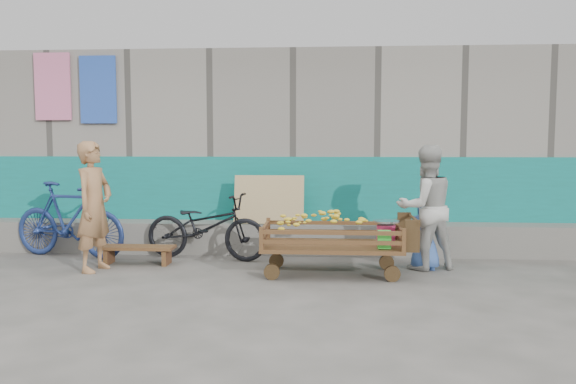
# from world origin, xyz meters

# --- Properties ---
(ground) EXTENTS (80.00, 80.00, 0.00)m
(ground) POSITION_xyz_m (0.00, 0.00, 0.00)
(ground) COLOR #4F4D47
(ground) RESTS_ON ground
(building_wall) EXTENTS (12.00, 3.50, 3.00)m
(building_wall) POSITION_xyz_m (-0.00, 4.05, 1.47)
(building_wall) COLOR gray
(building_wall) RESTS_ON ground
(banana_cart) EXTENTS (1.85, 0.84, 0.79)m
(banana_cart) POSITION_xyz_m (1.15, 1.06, 0.53)
(banana_cart) COLOR #502E21
(banana_cart) RESTS_ON ground
(bench) EXTENTS (0.98, 0.29, 0.24)m
(bench) POSITION_xyz_m (-1.38, 1.47, 0.18)
(bench) COLOR #502E21
(bench) RESTS_ON ground
(vendor_man) EXTENTS (0.51, 0.66, 1.63)m
(vendor_man) POSITION_xyz_m (-1.78, 1.07, 0.82)
(vendor_man) COLOR #A37349
(vendor_man) RESTS_ON ground
(woman) EXTENTS (0.91, 0.80, 1.58)m
(woman) POSITION_xyz_m (2.38, 1.45, 0.79)
(woman) COLOR beige
(woman) RESTS_ON ground
(child) EXTENTS (0.51, 0.37, 0.95)m
(child) POSITION_xyz_m (2.38, 1.42, 0.48)
(child) COLOR #3D63B3
(child) RESTS_ON ground
(bicycle_dark) EXTENTS (1.83, 0.92, 0.92)m
(bicycle_dark) POSITION_xyz_m (-0.54, 1.85, 0.46)
(bicycle_dark) COLOR black
(bicycle_dark) RESTS_ON ground
(bicycle_blue) EXTENTS (1.84, 0.90, 1.07)m
(bicycle_blue) POSITION_xyz_m (-2.48, 1.85, 0.53)
(bicycle_blue) COLOR navy
(bicycle_blue) RESTS_ON ground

